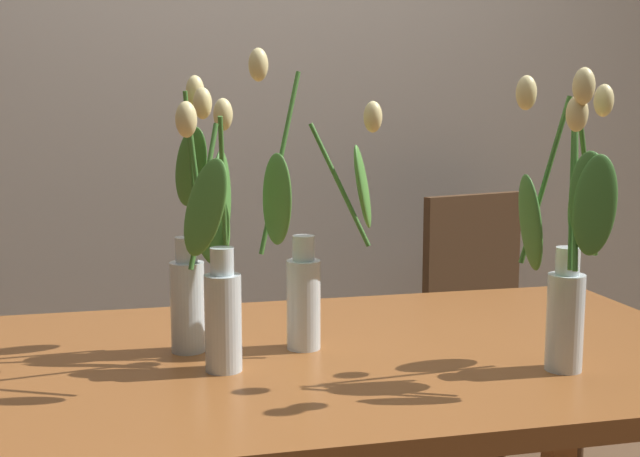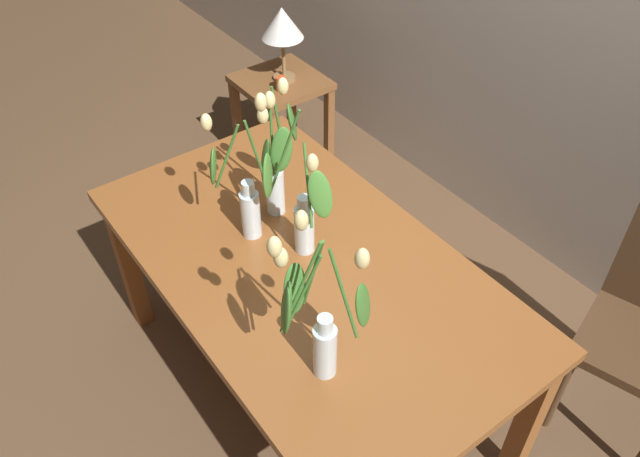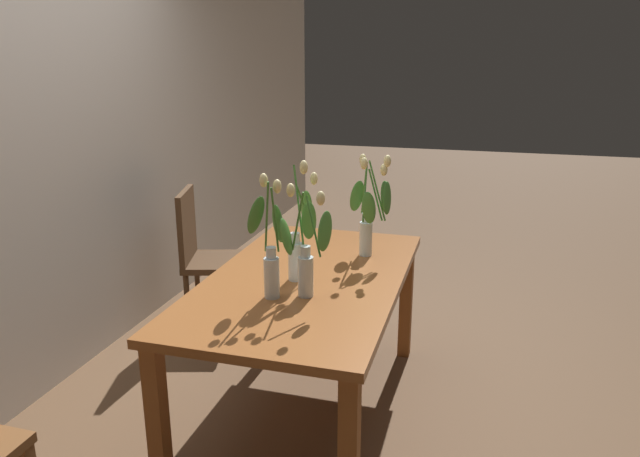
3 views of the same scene
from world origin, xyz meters
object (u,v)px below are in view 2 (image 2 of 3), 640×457
tulip_vase_0 (247,195)px  tulip_vase_2 (317,322)px  tulip_vase_3 (278,171)px  table_lamp (282,25)px  tulip_vase_1 (300,212)px  dining_table (305,280)px  pillar_candle (281,84)px  side_table (281,98)px

tulip_vase_0 → tulip_vase_2: tulip_vase_2 is taller
tulip_vase_3 → table_lamp: size_ratio=1.36×
tulip_vase_0 → tulip_vase_1: size_ratio=0.85×
dining_table → table_lamp: size_ratio=4.02×
table_lamp → pillar_candle: (0.09, -0.08, -0.27)m
pillar_candle → tulip_vase_2: bearing=-30.7°
dining_table → tulip_vase_1: 0.28m
side_table → tulip_vase_1: bearing=-31.0°
side_table → pillar_candle: 0.19m
tulip_vase_0 → tulip_vase_3: (-0.03, 0.15, 0.01)m
tulip_vase_3 → tulip_vase_1: bearing=-15.2°
side_table → table_lamp: 0.42m
dining_table → tulip_vase_0: tulip_vase_0 is taller
dining_table → pillar_candle: 1.47m
pillar_candle → table_lamp: bearing=137.5°
tulip_vase_2 → pillar_candle: 1.95m
tulip_vase_0 → table_lamp: bearing=141.4°
tulip_vase_2 → pillar_candle: bearing=149.3°
side_table → tulip_vase_0: bearing=-37.8°
tulip_vase_0 → tulip_vase_3: size_ratio=0.92×
dining_table → tulip_vase_2: 0.54m
tulip_vase_1 → side_table: 1.62m
tulip_vase_0 → table_lamp: 1.44m
tulip_vase_3 → pillar_candle: (-1.01, 0.67, -0.34)m
tulip_vase_2 → tulip_vase_3: 0.71m
tulip_vase_2 → pillar_candle: (-1.65, 0.98, -0.38)m
tulip_vase_0 → pillar_candle: tulip_vase_0 is taller
tulip_vase_2 → tulip_vase_3: (-0.64, 0.31, -0.04)m
tulip_vase_0 → pillar_candle: 1.36m
dining_table → table_lamp: (-1.35, 0.83, 0.21)m
side_table → dining_table: bearing=-30.7°
tulip_vase_0 → tulip_vase_3: bearing=102.7°
tulip_vase_1 → table_lamp: (-1.31, 0.81, -0.07)m
tulip_vase_0 → tulip_vase_1: bearing=25.1°
tulip_vase_1 → dining_table: bearing=-22.1°
side_table → pillar_candle: pillar_candle is taller
dining_table → tulip_vase_2: tulip_vase_2 is taller
tulip_vase_2 → side_table: tulip_vase_2 is taller
tulip_vase_3 → pillar_candle: 1.26m
dining_table → tulip_vase_3: bearing=163.6°
tulip_vase_3 → side_table: 1.41m
tulip_vase_1 → tulip_vase_2: tulip_vase_1 is taller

